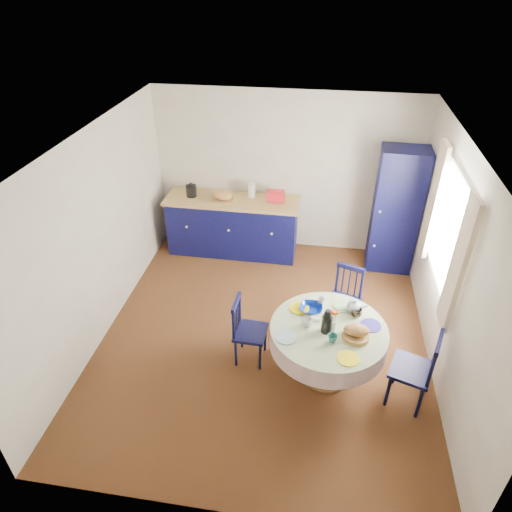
# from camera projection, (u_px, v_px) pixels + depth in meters

# --- Properties ---
(floor) EXTENTS (4.50, 4.50, 0.00)m
(floor) POSITION_uv_depth(u_px,v_px,m) (264.00, 335.00, 5.80)
(floor) COLOR black
(floor) RESTS_ON ground
(ceiling) EXTENTS (4.50, 4.50, 0.00)m
(ceiling) POSITION_uv_depth(u_px,v_px,m) (267.00, 144.00, 4.42)
(ceiling) COLOR white
(ceiling) RESTS_ON wall_back
(wall_back) EXTENTS (4.00, 0.02, 2.50)m
(wall_back) POSITION_uv_depth(u_px,v_px,m) (285.00, 173.00, 6.97)
(wall_back) COLOR white
(wall_back) RESTS_ON floor
(wall_left) EXTENTS (0.02, 4.50, 2.50)m
(wall_left) POSITION_uv_depth(u_px,v_px,m) (97.00, 238.00, 5.37)
(wall_left) COLOR white
(wall_left) RESTS_ON floor
(wall_right) EXTENTS (0.02, 4.50, 2.50)m
(wall_right) POSITION_uv_depth(u_px,v_px,m) (451.00, 268.00, 4.85)
(wall_right) COLOR white
(wall_right) RESTS_ON floor
(window) EXTENTS (0.10, 1.74, 1.45)m
(window) POSITION_uv_depth(u_px,v_px,m) (447.00, 231.00, 4.96)
(window) COLOR white
(window) RESTS_ON wall_right
(kitchen_counter) EXTENTS (2.06, 0.65, 1.16)m
(kitchen_counter) POSITION_uv_depth(u_px,v_px,m) (233.00, 225.00, 7.21)
(kitchen_counter) COLOR black
(kitchen_counter) RESTS_ON floor
(pantry_cabinet) EXTENTS (0.67, 0.50, 1.88)m
(pantry_cabinet) POSITION_uv_depth(u_px,v_px,m) (396.00, 211.00, 6.59)
(pantry_cabinet) COLOR black
(pantry_cabinet) RESTS_ON floor
(dining_table) EXTENTS (1.25, 1.25, 1.03)m
(dining_table) POSITION_uv_depth(u_px,v_px,m) (329.00, 337.00, 4.86)
(dining_table) COLOR #542D18
(dining_table) RESTS_ON floor
(chair_left) EXTENTS (0.38, 0.39, 0.85)m
(chair_left) POSITION_uv_depth(u_px,v_px,m) (247.00, 330.00, 5.24)
(chair_left) COLOR black
(chair_left) RESTS_ON floor
(chair_far) EXTENTS (0.49, 0.48, 0.87)m
(chair_far) POSITION_uv_depth(u_px,v_px,m) (344.00, 299.00, 5.69)
(chair_far) COLOR black
(chair_far) RESTS_ON floor
(chair_right) EXTENTS (0.52, 0.53, 0.95)m
(chair_right) POSITION_uv_depth(u_px,v_px,m) (416.00, 369.00, 4.68)
(chair_right) COLOR black
(chair_right) RESTS_ON floor
(mug_a) EXTENTS (0.12, 0.12, 0.09)m
(mug_a) POSITION_uv_depth(u_px,v_px,m) (307.00, 323.00, 4.80)
(mug_a) COLOR silver
(mug_a) RESTS_ON dining_table
(mug_b) EXTENTS (0.10, 0.10, 0.09)m
(mug_b) POSITION_uv_depth(u_px,v_px,m) (332.00, 338.00, 4.60)
(mug_b) COLOR #276C63
(mug_b) RESTS_ON dining_table
(mug_c) EXTENTS (0.12, 0.12, 0.10)m
(mug_c) POSITION_uv_depth(u_px,v_px,m) (356.00, 313.00, 4.93)
(mug_c) COLOR black
(mug_c) RESTS_ON dining_table
(mug_d) EXTENTS (0.09, 0.09, 0.09)m
(mug_d) POSITION_uv_depth(u_px,v_px,m) (321.00, 302.00, 5.10)
(mug_d) COLOR silver
(mug_d) RESTS_ON dining_table
(cobalt_bowl) EXTENTS (0.25, 0.25, 0.06)m
(cobalt_bowl) POSITION_uv_depth(u_px,v_px,m) (311.00, 308.00, 5.02)
(cobalt_bowl) COLOR navy
(cobalt_bowl) RESTS_ON dining_table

